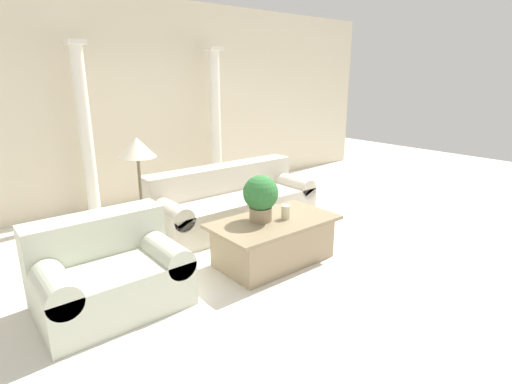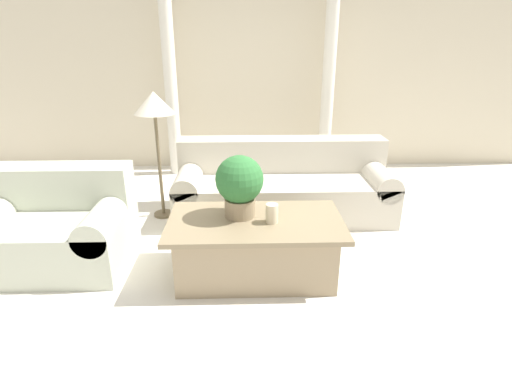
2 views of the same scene
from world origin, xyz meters
name	(u,v)px [view 2 (image 2 of 2)]	position (x,y,z in m)	size (l,w,h in m)	color
ground_plane	(264,249)	(0.00, 0.00, 0.00)	(16.00, 16.00, 0.00)	silver
wall_back	(256,58)	(0.00, 2.72, 1.60)	(10.00, 0.06, 3.20)	beige
sofa_long	(283,185)	(0.25, 0.86, 0.32)	(2.34, 0.91, 0.80)	beige
loveseat	(55,226)	(-1.84, -0.12, 0.33)	(1.24, 0.91, 0.80)	beige
coffee_table	(255,247)	(-0.10, -0.41, 0.25)	(1.41, 0.79, 0.50)	#998466
potted_plant	(240,183)	(-0.22, -0.33, 0.78)	(0.39, 0.39, 0.51)	#937F60
pillar_candle	(272,213)	(0.03, -0.46, 0.57)	(0.10, 0.10, 0.15)	beige
floor_lamp	(154,109)	(-1.09, 0.81, 1.19)	(0.42, 0.42, 1.36)	brown
column_left	(171,85)	(-1.18, 2.34, 1.27)	(0.24, 0.24, 2.48)	silver
column_right	(328,84)	(0.99, 2.34, 1.27)	(0.24, 0.24, 2.48)	silver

